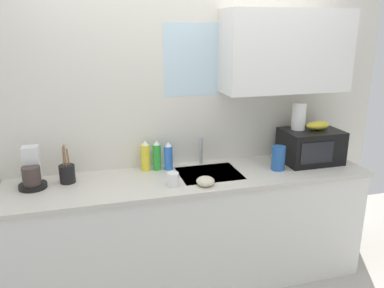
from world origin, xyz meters
The scene contains 14 objects.
kitchen_wall_assembly centered at (0.15, 0.31, 1.35)m, with size 3.48×0.42×2.50m.
counter_unit centered at (0.00, 0.00, 0.46)m, with size 2.71×0.63×0.90m.
sink_faucet centered at (0.14, 0.24, 1.01)m, with size 0.03×0.03×0.23m, color #B2B5BA.
microwave centered at (1.02, 0.05, 1.04)m, with size 0.46×0.35×0.27m.
banana_bunch centered at (1.07, 0.05, 1.20)m, with size 0.20×0.11×0.07m, color gold.
paper_towel_roll centered at (0.92, 0.10, 1.28)m, with size 0.11×0.11×0.22m, color white.
coffee_maker centered at (-1.12, 0.11, 1.00)m, with size 0.19×0.21×0.28m.
dish_soap_bottle_blue centered at (-0.14, 0.19, 1.00)m, with size 0.07×0.07×0.22m.
dish_soap_bottle_green centered at (-0.22, 0.21, 1.01)m, with size 0.06×0.06×0.24m.
dish_soap_bottle_yellow centered at (-0.31, 0.21, 1.01)m, with size 0.07×0.07×0.24m.
cereal_canister centered at (0.68, -0.05, 0.99)m, with size 0.10×0.10×0.19m, color #2659A5.
mug_white centered at (-0.18, -0.14, 0.95)m, with size 0.08×0.08×0.10m, color white.
utensil_crock centered at (-0.89, 0.12, 0.97)m, with size 0.11×0.11×0.29m.
small_bowl centered at (0.04, -0.20, 0.93)m, with size 0.13×0.13×0.07m, color beige.
Camera 1 is at (-0.73, -2.61, 1.97)m, focal length 36.36 mm.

